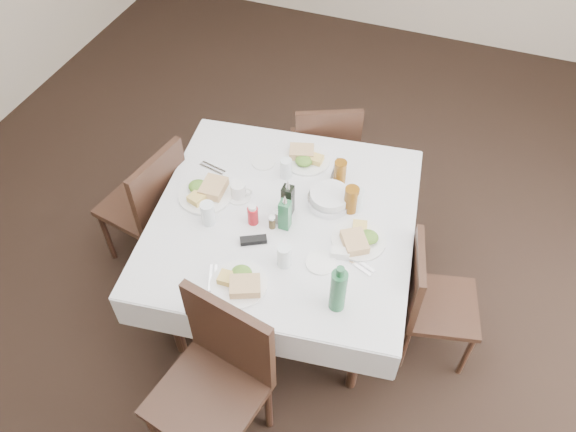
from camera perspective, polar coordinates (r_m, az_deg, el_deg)
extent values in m
plane|color=black|center=(3.59, 1.06, -9.24)|extent=(7.00, 7.00, 0.00)
cylinder|color=black|center=(3.20, -11.56, -9.96)|extent=(0.06, 0.06, 0.72)
cylinder|color=black|center=(3.76, -6.19, 2.84)|extent=(0.06, 0.06, 0.72)
cylinder|color=black|center=(3.04, 6.91, -13.71)|extent=(0.06, 0.06, 0.72)
cylinder|color=black|center=(3.63, 9.20, 0.27)|extent=(0.06, 0.06, 0.72)
cube|color=black|center=(3.06, -0.47, -0.36)|extent=(1.42, 1.42, 0.03)
cube|color=white|center=(3.04, -0.47, -0.10)|extent=(1.56, 1.56, 0.01)
cube|color=white|center=(3.60, 2.09, 6.86)|extent=(1.38, 0.20, 0.22)
cube|color=white|center=(2.74, -3.85, -12.34)|extent=(1.38, 0.20, 0.22)
cube|color=white|center=(3.09, 12.21, -3.60)|extent=(0.20, 1.38, 0.22)
cube|color=white|center=(3.30, -12.30, 0.66)|extent=(0.20, 1.38, 0.22)
cube|color=black|center=(3.94, 3.57, 6.95)|extent=(0.56, 0.56, 0.04)
cube|color=black|center=(3.64, 4.08, 7.66)|extent=(0.40, 0.21, 0.46)
cylinder|color=black|center=(4.24, 5.62, 6.49)|extent=(0.03, 0.03, 0.43)
cylinder|color=black|center=(3.98, 6.32, 2.98)|extent=(0.03, 0.03, 0.43)
cylinder|color=black|center=(4.20, 0.68, 6.29)|extent=(0.03, 0.03, 0.43)
cylinder|color=black|center=(3.94, 1.08, 2.74)|extent=(0.03, 0.03, 0.43)
cube|color=black|center=(2.81, -8.21, -17.86)|extent=(0.56, 0.56, 0.04)
cube|color=black|center=(2.64, -5.95, -12.07)|extent=(0.47, 0.14, 0.52)
cylinder|color=black|center=(3.05, -13.41, -20.52)|extent=(0.04, 0.04, 0.48)
cylinder|color=black|center=(3.15, -8.45, -14.90)|extent=(0.04, 0.04, 0.48)
cylinder|color=black|center=(3.03, -2.00, -18.71)|extent=(0.04, 0.04, 0.48)
cube|color=black|center=(3.23, 15.28, -8.80)|extent=(0.48, 0.48, 0.04)
cube|color=black|center=(3.02, 12.74, -6.34)|extent=(0.13, 0.39, 0.43)
cylinder|color=black|center=(3.35, 17.67, -13.32)|extent=(0.03, 0.03, 0.40)
cylinder|color=black|center=(3.28, 11.72, -13.00)|extent=(0.03, 0.03, 0.40)
cylinder|color=black|center=(3.52, 17.23, -8.44)|extent=(0.03, 0.03, 0.40)
cylinder|color=black|center=(3.46, 11.67, -8.05)|extent=(0.03, 0.03, 0.40)
cube|color=black|center=(3.63, -14.60, 1.14)|extent=(0.51, 0.51, 0.04)
cube|color=black|center=(3.35, -12.83, 2.64)|extent=(0.12, 0.44, 0.48)
cylinder|color=black|center=(3.98, -14.27, 1.71)|extent=(0.04, 0.04, 0.45)
cylinder|color=black|center=(3.78, -9.95, -0.43)|extent=(0.04, 0.04, 0.45)
cylinder|color=black|center=(3.83, -17.92, -1.89)|extent=(0.04, 0.04, 0.45)
cylinder|color=black|center=(3.62, -13.62, -4.33)|extent=(0.04, 0.04, 0.45)
cylinder|color=white|center=(3.34, 1.91, 5.74)|extent=(0.28, 0.28, 0.01)
cube|color=tan|center=(3.35, 1.40, 6.53)|extent=(0.17, 0.15, 0.05)
cube|color=tan|center=(3.31, 2.74, 5.82)|extent=(0.10, 0.08, 0.04)
ellipsoid|color=#2A6517|center=(3.29, 1.61, 5.63)|extent=(0.10, 0.09, 0.05)
cylinder|color=white|center=(2.76, -5.02, -6.90)|extent=(0.28, 0.28, 0.01)
cube|color=tan|center=(2.72, -4.39, -7.10)|extent=(0.18, 0.16, 0.05)
cube|color=tan|center=(2.76, -6.08, -6.32)|extent=(0.10, 0.08, 0.04)
ellipsoid|color=#2A6517|center=(2.76, -4.72, -5.77)|extent=(0.10, 0.09, 0.05)
cylinder|color=white|center=(2.94, 7.18, -2.40)|extent=(0.29, 0.29, 0.01)
cube|color=tan|center=(2.89, 6.78, -2.62)|extent=(0.18, 0.19, 0.05)
cube|color=tan|center=(2.96, 7.28, -1.29)|extent=(0.09, 0.11, 0.04)
ellipsoid|color=#2A6517|center=(2.92, 8.17, -2.11)|extent=(0.11, 0.10, 0.05)
cylinder|color=white|center=(3.17, -8.36, 2.17)|extent=(0.31, 0.31, 0.02)
cube|color=tan|center=(3.15, -7.58, 2.89)|extent=(0.13, 0.17, 0.05)
cube|color=tan|center=(3.12, -9.12, 1.92)|extent=(0.10, 0.12, 0.04)
ellipsoid|color=#2A6517|center=(3.17, -9.10, 2.98)|extent=(0.11, 0.10, 0.05)
cylinder|color=white|center=(3.33, -2.52, 5.48)|extent=(0.14, 0.14, 0.01)
cylinder|color=white|center=(2.84, 3.35, -4.73)|extent=(0.16, 0.16, 0.01)
cylinder|color=silver|center=(3.20, -0.20, 4.87)|extent=(0.07, 0.07, 0.12)
cylinder|color=silver|center=(2.78, -0.40, -4.08)|extent=(0.07, 0.07, 0.13)
cylinder|color=silver|center=(3.05, 7.02, 1.63)|extent=(0.07, 0.07, 0.13)
cylinder|color=silver|center=(2.99, -8.12, 0.26)|extent=(0.07, 0.07, 0.14)
cylinder|color=brown|center=(3.18, 5.31, 4.47)|extent=(0.07, 0.07, 0.15)
cylinder|color=brown|center=(3.03, 6.44, 1.68)|extent=(0.08, 0.08, 0.16)
cylinder|color=silver|center=(3.09, 4.24, 1.58)|extent=(0.24, 0.24, 0.04)
cylinder|color=white|center=(3.07, 4.28, 2.01)|extent=(0.22, 0.22, 0.05)
cube|color=black|center=(2.98, -0.02, 1.60)|extent=(0.06, 0.06, 0.19)
cone|color=silver|center=(2.90, -0.02, 3.25)|extent=(0.03, 0.03, 0.05)
cube|color=#24613A|center=(2.92, -0.32, 0.13)|extent=(0.06, 0.06, 0.18)
cone|color=silver|center=(2.83, -0.33, 1.71)|extent=(0.03, 0.03, 0.05)
cylinder|color=#B5151E|center=(2.97, -3.59, 0.05)|extent=(0.06, 0.06, 0.11)
cylinder|color=white|center=(2.93, -3.65, 0.86)|extent=(0.04, 0.04, 0.02)
cylinder|color=white|center=(2.98, -1.07, -0.16)|extent=(0.03, 0.03, 0.07)
cylinder|color=silver|center=(2.96, -1.08, 0.34)|extent=(0.03, 0.03, 0.01)
cylinder|color=#44361D|center=(2.96, -1.63, -0.71)|extent=(0.04, 0.04, 0.07)
cylinder|color=silver|center=(2.93, -1.65, -0.19)|extent=(0.04, 0.04, 0.01)
cylinder|color=white|center=(3.14, -5.02, 2.01)|extent=(0.14, 0.14, 0.01)
cylinder|color=white|center=(3.11, -5.08, 2.64)|extent=(0.08, 0.08, 0.09)
cylinder|color=black|center=(3.08, -5.12, 3.04)|extent=(0.07, 0.07, 0.01)
torus|color=white|center=(3.09, -4.15, 2.50)|extent=(0.06, 0.02, 0.06)
cube|color=black|center=(2.91, -3.53, -2.46)|extent=(0.14, 0.10, 0.03)
cylinder|color=#24613A|center=(2.60, 5.11, -7.55)|extent=(0.08, 0.08, 0.25)
cylinder|color=#24613A|center=(2.48, 5.34, -5.64)|extent=(0.04, 0.04, 0.05)
cube|color=white|center=(2.86, 5.34, -3.79)|extent=(0.10, 0.07, 0.05)
cube|color=pink|center=(2.85, 5.35, -3.69)|extent=(0.08, 0.05, 0.02)
cube|color=silver|center=(3.30, 4.78, 4.81)|extent=(0.03, 0.18, 0.01)
cube|color=silver|center=(3.29, 5.27, 4.71)|extent=(0.03, 0.18, 0.01)
cube|color=silver|center=(2.80, -7.39, -6.22)|extent=(0.07, 0.15, 0.01)
cube|color=silver|center=(2.81, -7.89, -6.22)|extent=(0.07, 0.15, 0.01)
cube|color=silver|center=(2.84, 6.89, -4.97)|extent=(0.18, 0.09, 0.01)
cube|color=silver|center=(2.86, 7.25, -4.61)|extent=(0.18, 0.09, 0.01)
cube|color=silver|center=(3.33, -7.53, 4.97)|extent=(0.17, 0.05, 0.01)
cube|color=silver|center=(3.31, -7.80, 4.71)|extent=(0.17, 0.05, 0.01)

